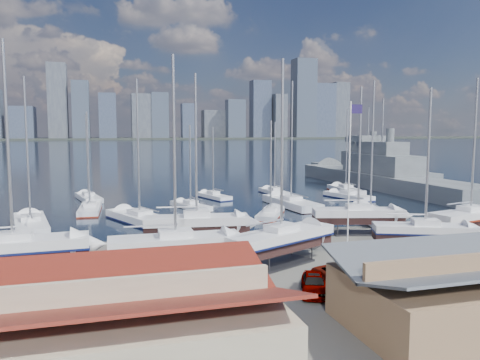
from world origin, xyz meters
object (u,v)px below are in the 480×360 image
object	(u,v)px
car_a	(314,283)
flagpole	(350,165)
naval_ship_east	(381,179)
sailboat_cradle_0	(13,249)
naval_ship_west	(367,169)

from	to	relation	value
car_a	flagpole	size ratio (longest dim) A/B	0.31
flagpole	naval_ship_east	bearing A→B (deg)	54.19
sailboat_cradle_0	car_a	size ratio (longest dim) A/B	4.17
naval_ship_west	car_a	xyz separation A→B (m)	(-46.60, -70.54, -0.96)
sailboat_cradle_0	flagpole	bearing A→B (deg)	-2.30
naval_ship_east	naval_ship_west	world-z (taller)	naval_ship_east
naval_ship_east	naval_ship_west	distance (m)	22.60
sailboat_cradle_0	naval_ship_east	distance (m)	69.97
car_a	flagpole	distance (m)	13.76
naval_ship_west	sailboat_cradle_0	bearing A→B (deg)	126.21
car_a	sailboat_cradle_0	bearing A→B (deg)	177.29
naval_ship_east	car_a	size ratio (longest dim) A/B	12.24
flagpole	car_a	bearing A→B (deg)	-129.97
naval_ship_east	naval_ship_west	bearing A→B (deg)	-25.82
sailboat_cradle_0	flagpole	size ratio (longest dim) A/B	1.29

